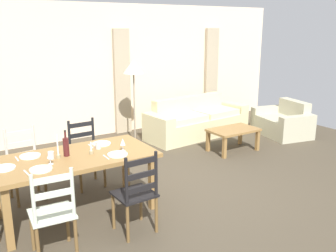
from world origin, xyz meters
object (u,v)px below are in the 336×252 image
wine_glass_near_right (123,142)px  standing_lamp (134,72)px  wine_bottle (66,146)px  couch (196,122)px  wine_glass_near_left (50,155)px  coffee_cup_primary (98,145)px  dining_chair_near_left (53,213)px  coffee_cup_secondary (51,155)px  coffee_table (233,132)px  dining_chair_near_right (137,193)px  dining_chair_far_right (86,153)px  dining_chair_far_left (25,164)px  dining_table (75,163)px  armchair_upholstered (284,123)px

wine_glass_near_right → standing_lamp: 2.76m
wine_bottle → couch: bearing=30.3°
wine_glass_near_left → standing_lamp: size_ratio=0.10×
wine_glass_near_left → coffee_cup_primary: bearing=19.6°
dining_chair_near_left → coffee_cup_secondary: 0.89m
standing_lamp → coffee_cup_secondary: bearing=-135.6°
dining_chair_near_left → standing_lamp: size_ratio=0.59×
wine_bottle → coffee_table: bearing=12.6°
dining_chair_near_right → wine_glass_near_left: (-0.73, 0.65, 0.38)m
dining_chair_near_right → dining_chair_far_right: (-0.01, 1.56, 0.00)m
dining_chair_near_left → dining_chair_far_left: 1.55m
wine_bottle → coffee_cup_secondary: (-0.19, -0.01, -0.07)m
dining_chair_far_left → wine_bottle: size_ratio=3.04×
dining_table → dining_chair_far_left: bearing=118.3°
dining_chair_near_right → coffee_cup_primary: size_ratio=10.67×
wine_glass_near_left → couch: bearing=30.8°
dining_chair_near_right → armchair_upholstered: bearing=22.1°
dining_chair_near_left → armchair_upholstered: (5.39, 1.78, -0.23)m
dining_table → dining_chair_near_right: bearing=-62.4°
dining_chair_far_left → wine_glass_near_right: bearing=-43.2°
dining_table → wine_bottle: (-0.07, 0.05, 0.20)m
couch → standing_lamp: size_ratio=1.43×
dining_chair_near_right → wine_glass_near_right: bearing=76.4°
dining_chair_far_left → dining_chair_near_left: bearing=-92.3°
coffee_cup_primary → standing_lamp: (1.59, 2.09, 0.62)m
coffee_cup_primary → coffee_cup_secondary: same height
dining_chair_far_left → dining_chair_far_right: bearing=-1.5°
coffee_cup_secondary → standing_lamp: standing_lamp is taller
wine_glass_near_right → couch: size_ratio=0.07×
couch → standing_lamp: (-1.34, 0.18, 1.12)m
dining_table → coffee_table: size_ratio=2.11×
wine_glass_near_right → couch: 3.50m
coffee_cup_secondary → coffee_table: bearing=12.1°
dining_table → wine_bottle: size_ratio=6.01×
coffee_cup_secondary → armchair_upholstered: coffee_cup_secondary is taller
wine_glass_near_right → dining_table: bearing=165.8°
standing_lamp → coffee_table: bearing=-46.9°
wine_bottle → standing_lamp: 2.98m
standing_lamp → dining_table: bearing=-131.4°
dining_chair_near_right → coffee_table: size_ratio=1.07×
dining_table → coffee_cup_primary: bearing=15.9°
dining_table → standing_lamp: standing_lamp is taller
dining_table → coffee_cup_primary: size_ratio=21.11×
coffee_cup_primary → couch: bearing=33.0°
dining_chair_near_left → dining_chair_far_right: size_ratio=1.00×
dining_chair_near_left → wine_glass_near_left: size_ratio=5.96×
wine_glass_near_left → wine_glass_near_right: bearing=-0.5°
dining_chair_near_right → couch: (2.86, 2.80, -0.19)m
dining_chair_near_right → couch: dining_chair_near_right is taller
dining_chair_near_left → wine_bottle: wine_bottle is taller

